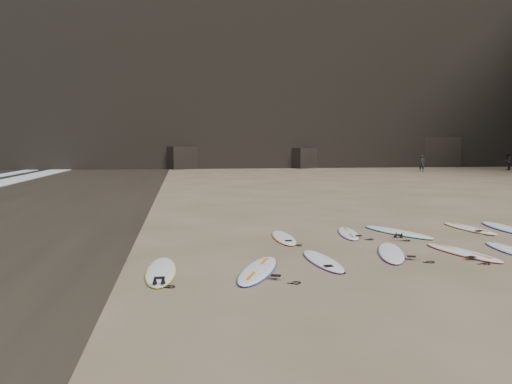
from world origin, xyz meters
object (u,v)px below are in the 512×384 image
surfboard_11 (161,271)px  person_a (422,163)px  surfboard_0 (258,270)px  surfboard_5 (284,237)px  surfboard_8 (469,228)px  surfboard_9 (505,228)px  surfboard_3 (463,252)px  surfboard_2 (391,252)px  person_b (507,161)px  surfboard_1 (323,260)px  surfboard_4 (511,250)px  surfboard_6 (348,233)px  surfboard_7 (398,232)px

surfboard_11 → person_a: 43.58m
surfboard_0 → surfboard_5: (1.34, 3.68, -0.01)m
surfboard_8 → surfboard_9: size_ratio=0.91×
person_a → surfboard_8: bearing=-68.3°
surfboard_3 → surfboard_11: (-7.67, -0.78, 0.00)m
surfboard_2 → surfboard_5: 3.36m
surfboard_5 → person_b: 46.20m
surfboard_11 → surfboard_1: bearing=7.2°
surfboard_3 → surfboard_11: surfboard_11 is taller
surfboard_0 → surfboard_4: bearing=30.1°
surfboard_8 → surfboard_2: bearing=-149.4°
surfboard_3 → person_a: (16.69, 35.35, 0.81)m
surfboard_5 → surfboard_6: surfboard_5 is taller
surfboard_0 → surfboard_5: size_ratio=1.12×
surfboard_1 → surfboard_3: surfboard_3 is taller
surfboard_4 → surfboard_3: bearing=-175.0°
surfboard_3 → surfboard_5: bearing=132.9°
surfboard_2 → person_b: size_ratio=1.33×
surfboard_3 → surfboard_4: bearing=-13.0°
surfboard_0 → surfboard_4: 7.01m
surfboard_0 → surfboard_1: (1.67, 0.66, -0.01)m
surfboard_3 → person_a: bearing=50.2°
surfboard_2 → person_b: (28.88, 36.47, 0.92)m
surfboard_5 → person_a: 38.78m
surfboard_0 → surfboard_6: 5.40m
surfboard_6 → surfboard_9: 5.47m
surfboard_5 → surfboard_11: size_ratio=0.91×
surfboard_7 → surfboard_9: 3.86m
surfboard_1 → surfboard_11: surfboard_11 is taller
surfboard_8 → person_b: (24.78, 33.34, 0.92)m
surfboard_1 → surfboard_7: (3.44, 3.40, 0.01)m
surfboard_5 → surfboard_8: 6.47m
surfboard_1 → surfboard_5: size_ratio=1.00×
surfboard_8 → person_a: bearing=58.9°
surfboard_11 → person_b: size_ratio=1.36×
surfboard_2 → surfboard_9: size_ratio=0.93×
surfboard_5 → surfboard_7: bearing=6.3°
surfboard_2 → surfboard_7: 3.15m
surfboard_5 → person_a: bearing=58.1°
person_a → surfboard_11: bearing=-78.0°
surfboard_0 → person_a: (22.21, 36.36, 0.81)m
surfboard_1 → surfboard_6: bearing=58.1°
person_b → surfboard_9: bearing=11.5°
surfboard_4 → surfboard_6: bearing=141.8°
surfboard_0 → surfboard_7: (5.11, 4.06, 0.00)m
surfboard_5 → surfboard_9: bearing=4.6°
surfboard_4 → surfboard_6: size_ratio=1.00×
surfboard_3 → surfboard_6: (-2.02, 3.09, -0.00)m
surfboard_2 → surfboard_3: surfboard_2 is taller
surfboard_2 → surfboard_11: (-5.82, -1.03, 0.00)m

